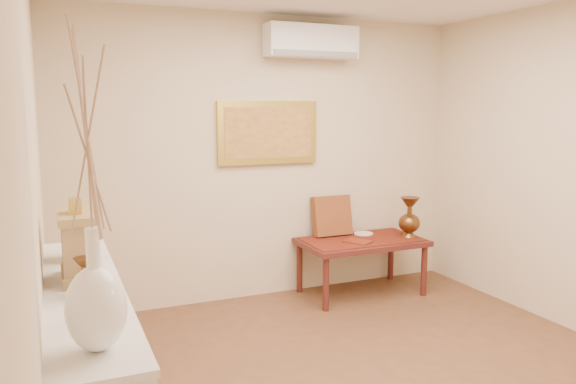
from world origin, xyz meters
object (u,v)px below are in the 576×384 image
white_vase (90,195)px  wooden_chest (77,238)px  mantel_clock (77,245)px  display_ledge (88,383)px  low_table (362,246)px  brass_urn_tall (410,213)px

white_vase → wooden_chest: size_ratio=4.61×
mantel_clock → wooden_chest: size_ratio=1.68×
display_ledge → low_table: display_ledge is taller
mantel_clock → display_ledge: bearing=-87.9°
brass_urn_tall → mantel_clock: (-3.16, -1.63, 0.35)m
white_vase → wooden_chest: (0.00, 1.33, -0.44)m
white_vase → display_ledge: white_vase is taller
mantel_clock → wooden_chest: (0.02, 0.41, -0.05)m
white_vase → brass_urn_tall: 4.12m
white_vase → mantel_clock: 1.00m
brass_urn_tall → low_table: (-0.48, 0.10, -0.32)m
white_vase → brass_urn_tall: size_ratio=2.32×
white_vase → brass_urn_tall: white_vase is taller
display_ledge → wooden_chest: (0.01, 0.56, 0.61)m
mantel_clock → low_table: size_ratio=0.34×
brass_urn_tall → wooden_chest: 3.39m
display_ledge → low_table: (2.67, 1.88, -0.01)m
white_vase → display_ledge: size_ratio=0.56×
display_ledge → brass_urn_tall: bearing=29.4°
display_ledge → mantel_clock: mantel_clock is taller
wooden_chest → low_table: size_ratio=0.20×
mantel_clock → white_vase: bearing=-89.0°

